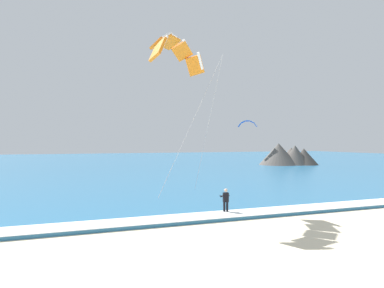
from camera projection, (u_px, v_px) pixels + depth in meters
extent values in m
cube|color=teal|center=(129.00, 162.00, 79.13)|extent=(200.00, 120.00, 0.20)
cube|color=white|center=(299.00, 208.00, 24.02)|extent=(200.00, 2.05, 0.04)
ellipsoid|color=white|center=(226.00, 215.00, 22.78)|extent=(0.52, 1.42, 0.05)
cube|color=black|center=(224.00, 213.00, 23.01)|extent=(0.16, 0.07, 0.04)
cube|color=black|center=(228.00, 215.00, 22.55)|extent=(0.16, 0.07, 0.04)
cylinder|color=black|center=(224.00, 209.00, 22.75)|extent=(0.14, 0.14, 0.84)
cylinder|color=black|center=(227.00, 209.00, 22.81)|extent=(0.14, 0.14, 0.84)
cube|color=black|center=(226.00, 197.00, 22.77)|extent=(0.35, 0.22, 0.60)
sphere|color=beige|center=(226.00, 190.00, 22.77)|extent=(0.22, 0.22, 0.22)
cylinder|color=black|center=(222.00, 196.00, 22.87)|extent=(0.12, 0.51, 0.22)
cylinder|color=black|center=(227.00, 196.00, 22.98)|extent=(0.12, 0.51, 0.22)
cylinder|color=black|center=(223.00, 196.00, 23.14)|extent=(0.55, 0.07, 0.04)
cube|color=#3F3F42|center=(225.00, 200.00, 22.89)|extent=(0.12, 0.09, 0.10)
cube|color=orange|center=(195.00, 66.00, 26.55)|extent=(1.63, 1.11, 1.55)
cube|color=white|center=(200.00, 61.00, 26.36)|extent=(0.74, 0.69, 1.20)
cube|color=orange|center=(182.00, 51.00, 25.75)|extent=(1.78, 1.50, 1.28)
cube|color=white|center=(187.00, 46.00, 25.56)|extent=(1.01, 0.96, 0.79)
cube|color=orange|center=(170.00, 42.00, 24.52)|extent=(1.75, 1.74, 0.72)
cube|color=white|center=(175.00, 37.00, 24.34)|extent=(1.12, 1.06, 0.20)
cube|color=orange|center=(161.00, 41.00, 23.14)|extent=(1.50, 1.76, 1.28)
cube|color=white|center=(166.00, 35.00, 22.96)|extent=(1.02, 0.95, 0.79)
cube|color=orange|center=(158.00, 49.00, 21.92)|extent=(1.08, 1.60, 1.55)
cube|color=white|center=(164.00, 44.00, 21.74)|extent=(0.72, 0.70, 1.20)
cylinder|color=#B2B2B7|center=(208.00, 126.00, 24.83)|extent=(0.42, 3.91, 9.08)
cylinder|color=#B2B2B7|center=(191.00, 124.00, 22.52)|extent=(4.22, 0.41, 9.08)
cube|color=blue|center=(256.00, 125.00, 71.53)|extent=(0.81, 0.95, 0.84)
cube|color=white|center=(255.00, 124.00, 71.24)|extent=(0.50, 0.40, 0.73)
cube|color=blue|center=(252.00, 122.00, 71.81)|extent=(1.03, 1.06, 0.61)
cube|color=white|center=(252.00, 121.00, 71.51)|extent=(0.69, 0.52, 0.47)
cube|color=blue|center=(248.00, 121.00, 72.06)|extent=(1.12, 1.08, 0.24)
cube|color=white|center=(247.00, 120.00, 71.76)|extent=(0.74, 0.57, 0.10)
cube|color=blue|center=(243.00, 122.00, 72.25)|extent=(1.10, 1.02, 0.61)
cube|color=white|center=(243.00, 121.00, 71.95)|extent=(0.69, 0.54, 0.47)
cube|color=blue|center=(239.00, 125.00, 72.31)|extent=(0.95, 0.86, 0.84)
cube|color=white|center=(239.00, 124.00, 72.02)|extent=(0.51, 0.40, 0.73)
cone|color=#56514C|center=(295.00, 156.00, 69.45)|extent=(5.80, 5.80, 3.95)
cone|color=#56514C|center=(291.00, 156.00, 71.63)|extent=(7.31, 7.31, 3.45)
cone|color=#47423D|center=(304.00, 157.00, 69.53)|extent=(5.83, 5.83, 3.34)
cone|color=#56514C|center=(279.00, 154.00, 69.44)|extent=(7.82, 7.82, 4.35)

